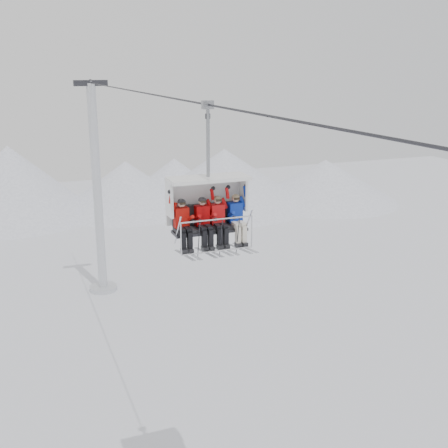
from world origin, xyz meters
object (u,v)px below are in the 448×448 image
object	(u,v)px
skier_center_right	(219,219)
skier_center_left	(204,221)
chairlift_carrier	(207,201)
lift_tower_right	(98,205)
skier_far_left	(183,223)
skier_far_right	(237,217)

from	to	relation	value
skier_center_right	skier_center_left	bearing A→B (deg)	180.00
chairlift_carrier	skier_center_left	bearing A→B (deg)	-125.18
lift_tower_right	skier_center_right	size ratio (longest dim) A/B	7.99
skier_center_left	chairlift_carrier	bearing A→B (deg)	54.82
lift_tower_right	skier_far_left	xyz separation A→B (m)	(-0.81, -21.00, 4.40)
skier_far_right	skier_center_right	bearing A→B (deg)	180.00
lift_tower_right	skier_center_right	bearing A→B (deg)	-89.37
lift_tower_right	skier_far_left	bearing A→B (deg)	-92.21
skier_far_left	skier_far_right	bearing A→B (deg)	0.00
skier_center_right	chairlift_carrier	bearing A→B (deg)	127.23
chairlift_carrier	skier_far_right	distance (m)	0.95
lift_tower_right	skier_far_left	size ratio (longest dim) A/B	7.99
skier_far_left	skier_far_right	world-z (taller)	same
skier_far_left	skier_center_left	bearing A→B (deg)	0.00
skier_far_left	skier_center_left	world-z (taller)	same
chairlift_carrier	skier_far_right	xyz separation A→B (m)	(0.77, -0.30, -0.46)
skier_center_right	skier_far_right	size ratio (longest dim) A/B	1.00
chairlift_carrier	skier_center_right	bearing A→B (deg)	-52.77
lift_tower_right	skier_far_right	size ratio (longest dim) A/B	7.99
skier_center_right	skier_far_right	bearing A→B (deg)	0.00
chairlift_carrier	skier_far_left	bearing A→B (deg)	-159.38
chairlift_carrier	skier_far_left	distance (m)	0.98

